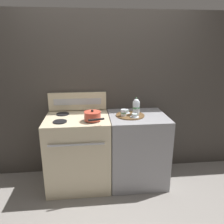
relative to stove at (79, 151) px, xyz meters
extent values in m
plane|color=gray|center=(0.37, 0.00, -0.46)|extent=(6.00, 6.00, 0.00)
cube|color=#423D38|center=(0.37, 0.35, 0.64)|extent=(6.00, 0.05, 2.20)
cube|color=beige|center=(0.00, 0.00, 0.00)|extent=(0.78, 0.66, 0.92)
cylinder|color=silver|center=(0.00, -0.35, 0.26)|extent=(0.63, 0.02, 0.02)
cylinder|color=black|center=(-0.19, 0.15, 0.46)|extent=(0.16, 0.16, 0.01)
cylinder|color=black|center=(0.19, 0.15, 0.46)|extent=(0.16, 0.16, 0.01)
cylinder|color=black|center=(-0.19, -0.15, 0.46)|extent=(0.16, 0.16, 0.01)
cylinder|color=black|center=(0.19, -0.15, 0.46)|extent=(0.16, 0.16, 0.01)
cube|color=beige|center=(0.00, 0.31, 0.59)|extent=(0.77, 0.05, 0.24)
cube|color=#B7B7BC|center=(0.00, 0.28, 0.59)|extent=(0.63, 0.01, 0.08)
cube|color=#939399|center=(0.76, 0.00, 0.00)|extent=(0.72, 0.66, 0.92)
cylinder|color=#D14C38|center=(0.19, -0.15, 0.52)|extent=(0.19, 0.19, 0.09)
cylinder|color=#D14C38|center=(0.19, -0.15, 0.57)|extent=(0.20, 0.20, 0.01)
sphere|color=black|center=(0.19, -0.15, 0.58)|extent=(0.03, 0.03, 0.03)
cylinder|color=black|center=(0.23, -0.33, 0.54)|extent=(0.18, 0.06, 0.02)
cylinder|color=brown|center=(0.66, 0.00, 0.46)|extent=(0.36, 0.36, 0.01)
cylinder|color=silver|center=(0.73, 0.00, 0.56)|extent=(0.09, 0.09, 0.17)
cylinder|color=#427A4C|center=(0.73, 0.00, 0.56)|extent=(0.09, 0.09, 0.02)
sphere|color=silver|center=(0.73, 0.00, 0.64)|extent=(0.07, 0.07, 0.07)
sphere|color=#427A4C|center=(0.73, 0.00, 0.68)|extent=(0.02, 0.02, 0.02)
cone|color=silver|center=(0.73, -0.07, 0.56)|extent=(0.03, 0.07, 0.05)
cylinder|color=silver|center=(0.70, -0.10, 0.47)|extent=(0.11, 0.11, 0.01)
cylinder|color=silver|center=(0.70, -0.10, 0.50)|extent=(0.07, 0.07, 0.04)
cylinder|color=#427A4C|center=(0.70, -0.10, 0.51)|extent=(0.07, 0.07, 0.01)
cylinder|color=silver|center=(0.62, 0.08, 0.47)|extent=(0.11, 0.11, 0.01)
cylinder|color=silver|center=(0.62, 0.08, 0.50)|extent=(0.07, 0.07, 0.04)
cylinder|color=#427A4C|center=(0.62, 0.08, 0.51)|extent=(0.07, 0.07, 0.01)
cylinder|color=silver|center=(0.57, -0.04, 0.51)|extent=(0.07, 0.07, 0.08)
cylinder|color=#427A4C|center=(0.57, -0.04, 0.51)|extent=(0.07, 0.07, 0.02)
camera|label=1|loc=(0.16, -2.57, 1.30)|focal=35.00mm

